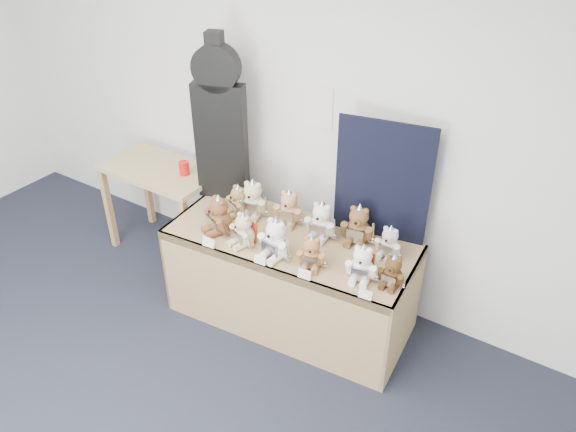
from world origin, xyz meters
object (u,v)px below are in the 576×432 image
Objects in this scene: teddy_front_centre at (276,240)px; teddy_front_far_right at (362,264)px; teddy_front_left at (243,231)px; side_table at (161,181)px; teddy_front_end at (392,272)px; teddy_back_left at (253,200)px; teddy_back_far_left at (238,202)px; guitar_case at (220,121)px; teddy_back_centre_right at (321,222)px; teddy_back_end at (389,243)px; display_table at (286,262)px; red_cup at (184,168)px; teddy_front_far_left at (219,216)px; teddy_front_right at (311,253)px; teddy_back_centre_left at (289,209)px; teddy_back_right at (358,226)px.

teddy_front_centre is 1.16× the size of teddy_front_far_right.
teddy_front_far_right is (0.83, 0.10, 0.00)m from teddy_front_left.
teddy_front_far_right reaches higher than side_table.
teddy_front_end is 1.18m from teddy_back_left.
teddy_front_end is 1.27m from teddy_back_far_left.
guitar_case is 1.03m from teddy_back_centre_right.
teddy_back_far_left is (-1.12, -0.12, 0.00)m from teddy_back_end.
teddy_front_left is 1.02m from teddy_front_end.
teddy_front_far_right is (0.59, -0.05, 0.26)m from display_table.
teddy_front_far_left reaches higher than red_cup.
teddy_back_left reaches higher than display_table.
red_cup is 0.97m from teddy_front_left.
teddy_back_centre_right is (-0.43, 0.26, 0.01)m from teddy_front_far_right.
red_cup is 0.44× the size of teddy_back_end.
teddy_front_right is 0.99× the size of teddy_back_far_left.
teddy_front_far_left is 0.49m from teddy_back_centre_left.
teddy_front_far_right is (1.95, -0.28, 0.15)m from side_table.
teddy_back_end reaches higher than display_table.
teddy_back_left reaches higher than teddy_back_end.
display_table is 6.19× the size of teddy_back_centre_left.
teddy_back_left is 1.08× the size of teddy_back_centre_left.
teddy_front_end is (1.88, -0.27, -0.04)m from red_cup.
teddy_front_far_left reaches higher than side_table.
teddy_back_centre_left reaches higher than teddy_front_far_right.
guitar_case is (0.61, 0.06, 0.65)m from side_table.
teddy_back_centre_right reaches higher than teddy_front_right.
teddy_front_right is at bearing -52.83° from teddy_back_centre_left.
teddy_front_far_left is at bearing -118.16° from teddy_back_left.
guitar_case reaches higher than teddy_front_end.
teddy_back_far_left is at bearing 118.70° from teddy_front_far_left.
teddy_front_end is at bearing 25.45° from teddy_front_left.
display_table is 1.38m from side_table.
teddy_back_far_left reaches higher than display_table.
side_table is 1.19m from teddy_front_left.
teddy_front_end is (1.24, 0.11, -0.03)m from teddy_front_far_left.
teddy_back_end is (0.63, 0.25, 0.25)m from display_table.
teddy_front_far_left reaches higher than teddy_front_far_right.
display_table is at bearing -153.15° from teddy_back_right.
teddy_back_centre_right is at bearing 47.46° from display_table.
red_cup is at bearing 165.51° from guitar_case.
guitar_case is 1.46m from teddy_front_far_right.
teddy_back_centre_right is at bearing -172.97° from teddy_back_end.
display_table is 1.84× the size of side_table.
teddy_front_far_right reaches higher than teddy_back_far_left.
guitar_case is 0.69m from teddy_front_far_left.
teddy_front_end is 0.92m from teddy_back_centre_left.
teddy_front_end is (0.75, 0.14, -0.03)m from teddy_front_centre.
teddy_back_centre_left reaches higher than teddy_front_left.
teddy_front_far_left is (-0.47, -0.12, 0.28)m from display_table.
teddy_back_far_left is (-0.51, 0.28, -0.02)m from teddy_front_centre.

